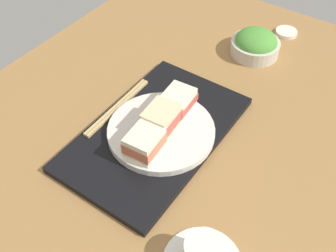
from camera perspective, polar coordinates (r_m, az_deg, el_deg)
ground_plane at (r=90.34cm, az=-1.38°, el=-3.58°), size 140.00×100.00×3.00cm
serving_tray at (r=90.87cm, az=-1.78°, el=-0.98°), size 43.39×26.25×1.61cm
sandwich_plate at (r=89.05cm, az=-0.97°, el=-0.72°), size 23.72×23.72×1.59cm
sandwich_near at (r=91.04cm, az=1.38°, el=3.47°), size 8.28×7.02×4.87cm
sandwich_middle at (r=86.40cm, az=-1.00°, el=0.92°), size 8.40×7.08×5.72cm
sandwich_far at (r=82.63cm, az=-3.61°, el=-2.22°), size 7.98×6.91×5.20cm
salad_bowl at (r=115.01cm, az=12.21°, el=11.19°), size 13.30×13.30×7.09cm
chopsticks_pair at (r=95.80cm, az=-7.11°, el=2.71°), size 22.24×1.85×0.70cm
small_sauce_dish at (r=126.58cm, az=16.33°, el=12.55°), size 6.29×6.29×1.09cm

